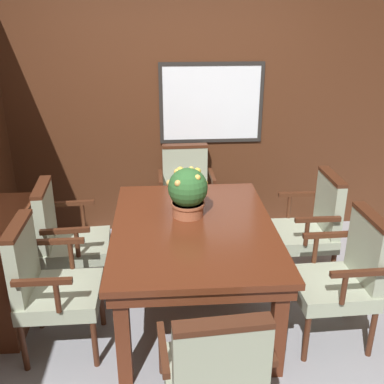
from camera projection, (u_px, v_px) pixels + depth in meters
ground_plane at (190, 329)px, 3.35m from camera, size 14.00×14.00×0.00m
wall_back at (179, 115)px, 4.46m from camera, size 7.20×0.08×2.45m
dining_table at (193, 237)px, 3.31m from camera, size 1.18×1.59×0.75m
chair_right_far at (310, 225)px, 3.78m from camera, size 0.52×0.54×0.97m
chair_left_far at (66, 236)px, 3.60m from camera, size 0.55×0.56×0.97m
chair_right_near at (344, 274)px, 3.08m from camera, size 0.54×0.55×0.97m
chair_head_near at (215, 376)px, 2.23m from camera, size 0.57×0.56×0.97m
chair_head_far at (186, 191)px, 4.46m from camera, size 0.55×0.53×0.97m
chair_left_near at (48, 283)px, 2.99m from camera, size 0.53×0.54×0.97m
potted_plant at (188, 192)px, 3.36m from camera, size 0.32×0.30×0.38m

